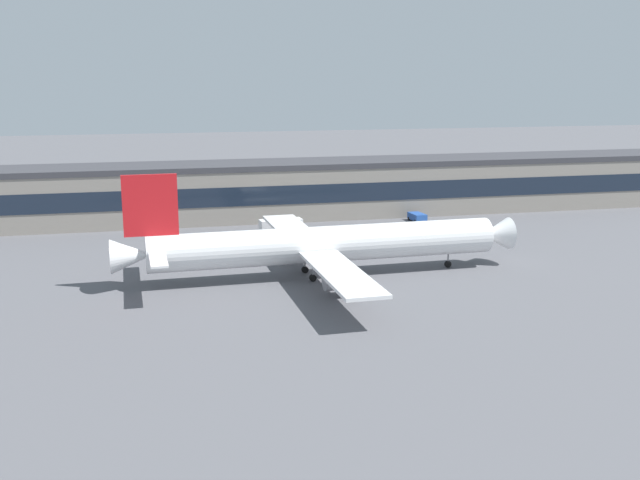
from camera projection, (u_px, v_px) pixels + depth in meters
ground_plane at (322, 274)px, 119.29m from camera, size 600.00×600.00×0.00m
terminal_building at (271, 190)px, 165.07m from camera, size 198.01×15.16×12.46m
airliner at (320, 245)px, 117.08m from camera, size 64.98×55.76×17.19m
fuel_truck at (280, 227)px, 147.21m from camera, size 8.63×3.60×3.35m
pushback_tractor at (417, 217)px, 161.92m from camera, size 3.00×5.00×1.75m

